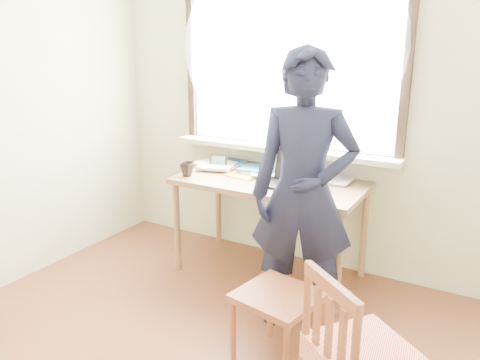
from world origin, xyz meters
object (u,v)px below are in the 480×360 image
Objects in this scene: laptop at (294,178)px; mug_dark at (187,169)px; mug_white at (271,166)px; work_chair at (278,304)px; desk at (270,190)px; person at (303,194)px.

mug_dark is (-0.81, -0.18, -0.00)m from laptop.
mug_white is 1.38m from work_chair.
laptop reaches higher than desk.
work_chair is at bearing -70.48° from laptop.
laptop is 0.73× the size of work_chair.
laptop is 3.05× the size of mug_dark.
person is (0.57, -0.73, 0.06)m from mug_white.
work_chair is at bearing -60.73° from desk.
laptop is 0.83m from mug_dark.
mug_white is at bearing 112.12° from person.
mug_dark is at bearing -167.76° from laptop.
desk is at bearing 119.27° from work_chair.
mug_dark is 1.41m from work_chair.
desk is 1.12m from work_chair.
laptop reaches higher than work_chair.
laptop reaches higher than mug_white.
person is at bearing -15.65° from mug_dark.
desk is 2.91× the size of work_chair.
desk is 12.20× the size of mug_dark.
desk is at bearing 171.67° from laptop.
work_chair is at bearing -61.67° from mug_white.
work_chair is (1.13, -0.73, -0.44)m from mug_dark.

